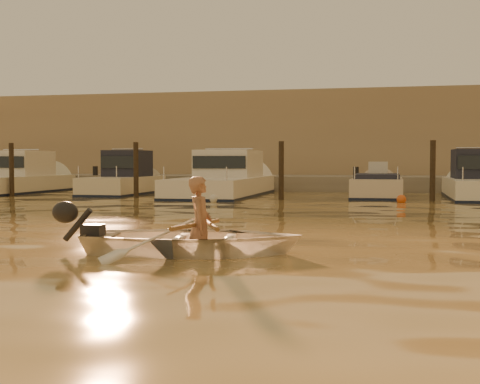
% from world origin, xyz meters
% --- Properties ---
extents(ground_plane, '(160.00, 160.00, 0.00)m').
position_xyz_m(ground_plane, '(0.00, 0.00, 0.00)').
color(ground_plane, olive).
rests_on(ground_plane, ground).
extents(dinghy, '(3.42, 2.66, 0.65)m').
position_xyz_m(dinghy, '(0.75, 0.36, 0.21)').
color(dinghy, white).
rests_on(dinghy, ground_plane).
extents(person, '(0.41, 0.56, 1.41)m').
position_xyz_m(person, '(0.84, 0.38, 0.41)').
color(person, '#95664A').
rests_on(person, dinghy).
extents(outboard_motor, '(0.95, 0.52, 0.70)m').
position_xyz_m(outboard_motor, '(-0.74, 0.15, 0.28)').
color(outboard_motor, black).
rests_on(outboard_motor, dinghy).
extents(oar_port, '(0.78, 1.99, 0.13)m').
position_xyz_m(oar_port, '(0.99, 0.40, 0.42)').
color(oar_port, brown).
rests_on(oar_port, dinghy).
extents(oar_starboard, '(0.13, 2.10, 0.13)m').
position_xyz_m(oar_starboard, '(0.80, 0.37, 0.42)').
color(oar_starboard, brown).
rests_on(oar_starboard, dinghy).
extents(moored_boat_0, '(2.34, 7.41, 1.75)m').
position_xyz_m(moored_boat_0, '(-11.82, 16.00, 0.62)').
color(moored_boat_0, silver).
rests_on(moored_boat_0, ground_plane).
extents(moored_boat_1, '(1.86, 5.68, 1.75)m').
position_xyz_m(moored_boat_1, '(-6.94, 16.00, 0.62)').
color(moored_boat_1, beige).
rests_on(moored_boat_1, ground_plane).
extents(moored_boat_2, '(2.67, 8.82, 1.75)m').
position_xyz_m(moored_boat_2, '(-2.79, 16.00, 0.62)').
color(moored_boat_2, white).
rests_on(moored_boat_2, ground_plane).
extents(moored_boat_3, '(1.77, 5.22, 0.95)m').
position_xyz_m(moored_boat_3, '(2.99, 16.00, 0.22)').
color(moored_boat_3, beige).
rests_on(moored_boat_3, ground_plane).
extents(piling_0, '(0.18, 0.18, 2.20)m').
position_xyz_m(piling_0, '(-10.50, 13.80, 0.90)').
color(piling_0, '#2D2319').
rests_on(piling_0, ground_plane).
extents(piling_1, '(0.18, 0.18, 2.20)m').
position_xyz_m(piling_1, '(-5.50, 13.80, 0.90)').
color(piling_1, '#2D2319').
rests_on(piling_1, ground_plane).
extents(piling_2, '(0.18, 0.18, 2.20)m').
position_xyz_m(piling_2, '(-0.20, 13.80, 0.90)').
color(piling_2, '#2D2319').
rests_on(piling_2, ground_plane).
extents(piling_3, '(0.18, 0.18, 2.20)m').
position_xyz_m(piling_3, '(4.80, 13.80, 0.90)').
color(piling_3, '#2D2319').
rests_on(piling_3, ground_plane).
extents(fender_b, '(0.30, 0.30, 0.30)m').
position_xyz_m(fender_b, '(-6.92, 13.83, 0.10)').
color(fender_b, red).
rests_on(fender_b, ground_plane).
extents(fender_c, '(0.30, 0.30, 0.30)m').
position_xyz_m(fender_c, '(-2.11, 12.04, 0.10)').
color(fender_c, silver).
rests_on(fender_c, ground_plane).
extents(fender_d, '(0.30, 0.30, 0.30)m').
position_xyz_m(fender_d, '(3.81, 13.03, 0.10)').
color(fender_d, '#DB5519').
rests_on(fender_d, ground_plane).
extents(quay, '(52.00, 4.00, 1.00)m').
position_xyz_m(quay, '(0.00, 21.50, 0.15)').
color(quay, gray).
rests_on(quay, ground_plane).
extents(waterfront_building, '(46.00, 7.00, 4.80)m').
position_xyz_m(waterfront_building, '(0.00, 27.00, 2.40)').
color(waterfront_building, '#9E8466').
rests_on(waterfront_building, quay).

